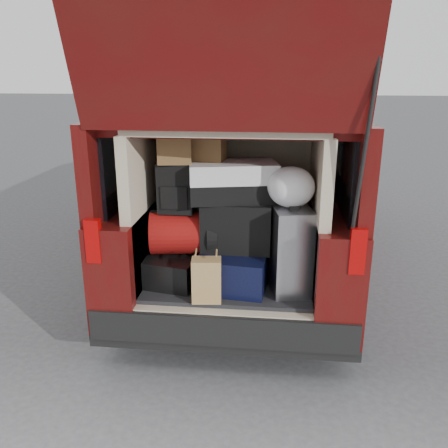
{
  "coord_description": "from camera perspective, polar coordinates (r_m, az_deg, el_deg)",
  "views": [
    {
      "loc": [
        0.33,
        -3.18,
        2.11
      ],
      "look_at": [
        -0.04,
        0.2,
        0.99
      ],
      "focal_mm": 38.0,
      "sensor_mm": 36.0,
      "label": 1
    }
  ],
  "objects": [
    {
      "name": "ground",
      "position": [
        3.83,
        0.32,
        -15.27
      ],
      "size": [
        80.0,
        80.0,
        0.0
      ],
      "primitive_type": "plane",
      "color": "#3C3C3E",
      "rests_on": "ground"
    },
    {
      "name": "minivan",
      "position": [
        5.19,
        2.46,
        4.74
      ],
      "size": [
        1.9,
        5.35,
        2.77
      ],
      "color": "black",
      "rests_on": "ground"
    },
    {
      "name": "load_floor",
      "position": [
        3.93,
        0.75,
        -9.72
      ],
      "size": [
        1.24,
        1.05,
        0.55
      ],
      "primitive_type": "cube",
      "color": "black",
      "rests_on": "ground"
    },
    {
      "name": "black_hardshell",
      "position": [
        3.7,
        -5.77,
        -5.08
      ],
      "size": [
        0.48,
        0.6,
        0.21
      ],
      "primitive_type": "cube",
      "rotation": [
        0.0,
        0.0,
        -0.19
      ],
      "color": "black",
      "rests_on": "load_floor"
    },
    {
      "name": "navy_hardshell",
      "position": [
        3.62,
        1.39,
        -5.1
      ],
      "size": [
        0.56,
        0.65,
        0.26
      ],
      "primitive_type": "cube",
      "rotation": [
        0.0,
        0.0,
        -0.11
      ],
      "color": "black",
      "rests_on": "load_floor"
    },
    {
      "name": "silver_roller",
      "position": [
        3.49,
        7.91,
        -2.95
      ],
      "size": [
        0.34,
        0.46,
        0.63
      ],
      "primitive_type": "cube",
      "rotation": [
        0.0,
        0.0,
        0.19
      ],
      "color": "white",
      "rests_on": "load_floor"
    },
    {
      "name": "kraft_bag",
      "position": [
        3.33,
        -2.12,
        -6.76
      ],
      "size": [
        0.22,
        0.15,
        0.31
      ],
      "primitive_type": "cube",
      "rotation": [
        0.0,
        0.0,
        0.1
      ],
      "color": "#AD8B4E",
      "rests_on": "load_floor"
    },
    {
      "name": "red_duffel",
      "position": [
        3.62,
        -4.85,
        -1.03
      ],
      "size": [
        0.55,
        0.4,
        0.33
      ],
      "primitive_type": "cube",
      "rotation": [
        0.0,
        0.0,
        0.15
      ],
      "color": "maroon",
      "rests_on": "black_hardshell"
    },
    {
      "name": "black_soft_case",
      "position": [
        3.54,
        1.55,
        -0.17
      ],
      "size": [
        0.52,
        0.32,
        0.37
      ],
      "primitive_type": "cube",
      "rotation": [
        0.0,
        0.0,
        -0.02
      ],
      "color": "black",
      "rests_on": "navy_hardshell"
    },
    {
      "name": "backpack",
      "position": [
        3.52,
        -5.8,
        4.35
      ],
      "size": [
        0.26,
        0.16,
        0.37
      ],
      "primitive_type": "cube",
      "rotation": [
        0.0,
        0.0,
        0.0
      ],
      "color": "black",
      "rests_on": "red_duffel"
    },
    {
      "name": "twotone_duffel",
      "position": [
        3.48,
        1.07,
        5.13
      ],
      "size": [
        0.69,
        0.45,
        0.29
      ],
      "primitive_type": "cube",
      "rotation": [
        0.0,
        0.0,
        0.21
      ],
      "color": "silver",
      "rests_on": "black_soft_case"
    },
    {
      "name": "grocery_sack_lower",
      "position": [
        3.45,
        -5.95,
        9.11
      ],
      "size": [
        0.27,
        0.23,
        0.22
      ],
      "primitive_type": "cube",
      "rotation": [
        0.0,
        0.0,
        0.14
      ],
      "color": "brown",
      "rests_on": "backpack"
    },
    {
      "name": "grocery_sack_upper",
      "position": [
        3.51,
        -1.81,
        9.49
      ],
      "size": [
        0.25,
        0.21,
        0.23
      ],
      "primitive_type": "cube",
      "rotation": [
        0.0,
        0.0,
        -0.13
      ],
      "color": "brown",
      "rests_on": "twotone_duffel"
    },
    {
      "name": "plastic_bag_right",
      "position": [
        3.35,
        8.08,
        4.44
      ],
      "size": [
        0.35,
        0.33,
        0.29
      ],
      "primitive_type": "ellipsoid",
      "rotation": [
        0.0,
        0.0,
        -0.07
      ],
      "color": "white",
      "rests_on": "silver_roller"
    }
  ]
}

